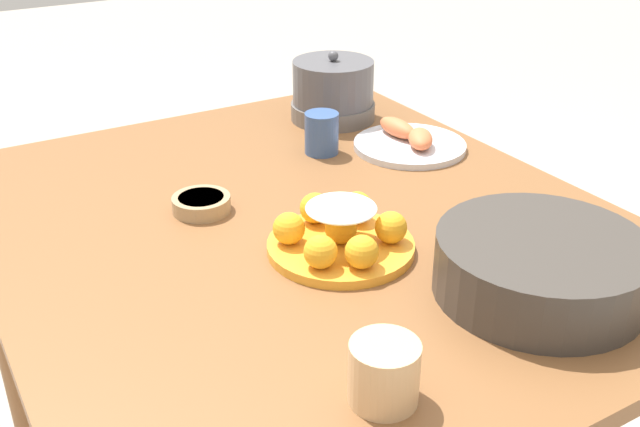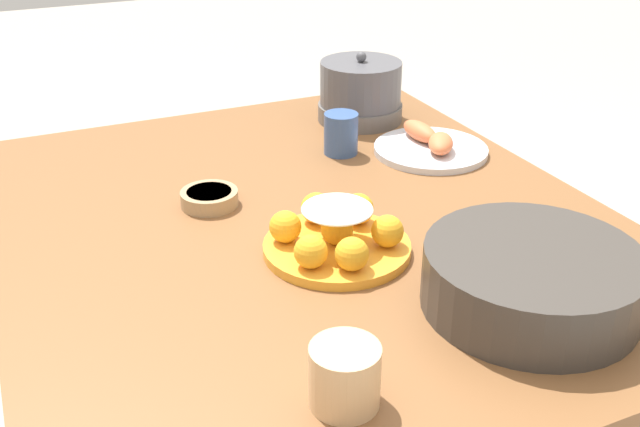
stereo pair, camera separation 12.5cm
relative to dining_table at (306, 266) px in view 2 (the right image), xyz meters
name	(u,v)px [view 2 (the right image)]	position (x,y,z in m)	size (l,w,h in m)	color
dining_table	(306,266)	(0.00, 0.00, 0.00)	(1.24, 1.05, 0.78)	brown
cake_plate	(335,235)	(0.13, 0.00, 0.13)	(0.24, 0.24, 0.09)	gold
serving_bowl	(532,277)	(0.38, 0.18, 0.15)	(0.31, 0.31, 0.09)	#3D3833
sauce_bowl	(209,197)	(-0.12, -0.14, 0.11)	(0.11, 0.11, 0.03)	tan
seafood_platter	(430,146)	(-0.17, 0.36, 0.11)	(0.24, 0.24, 0.05)	silver
cup_near	(345,376)	(0.46, -0.15, 0.14)	(0.09, 0.09, 0.08)	#DBB27F
cup_far	(341,134)	(-0.25, 0.19, 0.14)	(0.07, 0.07, 0.09)	#38568E
warming_pot	(360,92)	(-0.41, 0.32, 0.17)	(0.20, 0.20, 0.16)	#66605B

